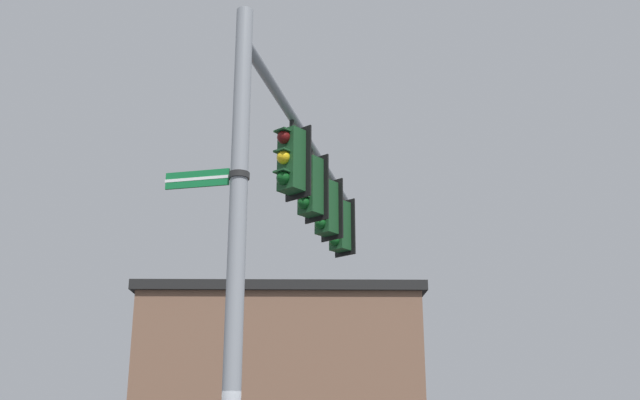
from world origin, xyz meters
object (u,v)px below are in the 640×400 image
(traffic_light_nearest_pole, at_px, (291,160))
(traffic_light_mid_inner, at_px, (310,186))
(street_name_sign, at_px, (217,178))
(traffic_light_arm_end, at_px, (339,226))
(traffic_light_mid_outer, at_px, (326,208))

(traffic_light_nearest_pole, relative_size, traffic_light_mid_inner, 1.00)
(traffic_light_nearest_pole, distance_m, traffic_light_mid_inner, 1.34)
(traffic_light_nearest_pole, xyz_separation_m, street_name_sign, (-0.92, 2.34, -1.15))
(traffic_light_nearest_pole, height_order, traffic_light_arm_end, same)
(traffic_light_nearest_pole, bearing_deg, street_name_sign, 111.53)
(traffic_light_mid_inner, xyz_separation_m, traffic_light_arm_end, (1.26, -2.37, 0.00))
(traffic_light_nearest_pole, xyz_separation_m, traffic_light_arm_end, (1.88, -3.55, 0.00))
(traffic_light_mid_inner, relative_size, traffic_light_arm_end, 1.00)
(traffic_light_nearest_pole, distance_m, traffic_light_mid_outer, 2.68)
(traffic_light_nearest_pole, distance_m, street_name_sign, 2.76)
(traffic_light_mid_outer, relative_size, street_name_sign, 1.29)
(traffic_light_nearest_pole, relative_size, traffic_light_arm_end, 1.00)
(traffic_light_mid_outer, bearing_deg, traffic_light_mid_inner, 117.95)
(traffic_light_mid_inner, distance_m, street_name_sign, 4.01)
(traffic_light_nearest_pole, bearing_deg, traffic_light_mid_inner, -62.05)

